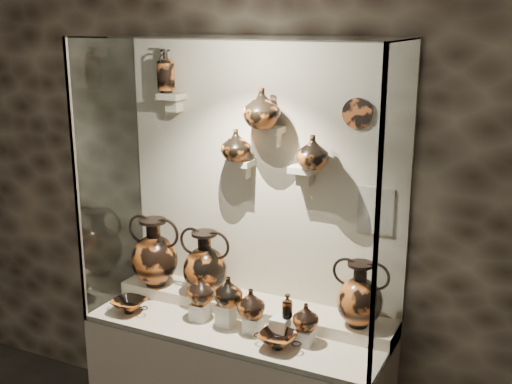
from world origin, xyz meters
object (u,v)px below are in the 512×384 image
at_px(jug_a, 201,289).
at_px(kylix_left, 129,305).
at_px(ovoid_vase_b, 262,108).
at_px(jug_e, 306,316).
at_px(lekythos_tall, 166,68).
at_px(ovoid_vase_a, 236,145).
at_px(amphora_right, 359,294).
at_px(jug_b, 228,291).
at_px(ovoid_vase_c, 313,152).
at_px(amphora_mid, 205,263).
at_px(lekythos_small, 288,305).
at_px(jug_c, 251,303).
at_px(amphora_left, 155,252).
at_px(kylix_right, 278,339).

xyz_separation_m(jug_a, kylix_left, (-0.42, -0.11, -0.14)).
bearing_deg(jug_a, ovoid_vase_b, 29.44).
relative_size(jug_e, lekythos_tall, 0.51).
height_order(jug_a, ovoid_vase_a, ovoid_vase_a).
relative_size(amphora_right, jug_a, 2.14).
height_order(jug_b, ovoid_vase_c, ovoid_vase_c).
relative_size(jug_a, lekythos_tall, 0.60).
distance_m(amphora_right, kylix_left, 1.34).
relative_size(jug_b, kylix_left, 0.68).
bearing_deg(lekythos_tall, amphora_mid, -1.09).
bearing_deg(kylix_left, ovoid_vase_b, 10.64).
relative_size(amphora_mid, lekythos_small, 2.58).
relative_size(jug_c, lekythos_tall, 0.58).
height_order(amphora_right, jug_e, amphora_right).
relative_size(jug_c, ovoid_vase_b, 0.76).
relative_size(amphora_left, jug_e, 2.95).
bearing_deg(jug_b, kylix_right, 0.54).
xyz_separation_m(kylix_left, kylix_right, (0.95, 0.00, 0.00)).
bearing_deg(jug_a, jug_c, -13.66).
relative_size(amphora_left, ovoid_vase_b, 2.00).
height_order(amphora_left, jug_a, amphora_left).
xyz_separation_m(amphora_mid, amphora_right, (0.94, 0.01, -0.02)).
xyz_separation_m(jug_a, lekythos_small, (0.53, 0.00, 0.01)).
relative_size(amphora_left, kylix_right, 1.69).
relative_size(lekythos_tall, ovoid_vase_b, 1.32).
xyz_separation_m(amphora_left, ovoid_vase_c, (0.98, 0.08, 0.69)).
height_order(amphora_right, jug_b, amphora_right).
xyz_separation_m(amphora_right, jug_a, (-0.86, -0.19, -0.07)).
distance_m(lekythos_tall, ovoid_vase_b, 0.66).
xyz_separation_m(kylix_right, lekythos_tall, (-0.89, 0.38, 1.33)).
height_order(lekythos_tall, ovoid_vase_a, lekythos_tall).
bearing_deg(kylix_right, ovoid_vase_b, 128.85).
distance_m(amphora_left, ovoid_vase_c, 1.20).
distance_m(jug_a, ovoid_vase_c, 1.00).
relative_size(kylix_right, ovoid_vase_b, 1.18).
distance_m(lekythos_small, kylix_right, 0.19).
bearing_deg(lekythos_tall, lekythos_small, 1.23).
distance_m(kylix_right, lekythos_tall, 1.64).
height_order(amphora_mid, ovoid_vase_a, ovoid_vase_a).
height_order(amphora_left, ovoid_vase_b, ovoid_vase_b).
xyz_separation_m(jug_a, ovoid_vase_c, (0.56, 0.24, 0.79)).
height_order(amphora_mid, jug_b, amphora_mid).
height_order(kylix_right, ovoid_vase_c, ovoid_vase_c).
height_order(amphora_left, lekythos_small, amphora_left).
xyz_separation_m(amphora_right, kylix_left, (-1.29, -0.30, -0.20)).
bearing_deg(amphora_right, kylix_left, -152.37).
height_order(amphora_right, lekythos_small, amphora_right).
height_order(amphora_mid, lekythos_tall, lekythos_tall).
xyz_separation_m(amphora_left, kylix_right, (0.95, -0.27, -0.23)).
bearing_deg(amphora_left, amphora_right, 1.23).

